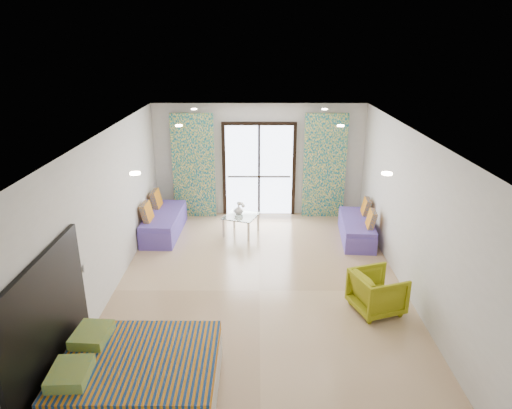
{
  "coord_description": "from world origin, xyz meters",
  "views": [
    {
      "loc": [
        -0.04,
        -6.87,
        4.07
      ],
      "look_at": [
        -0.06,
        1.19,
        1.15
      ],
      "focal_mm": 32.0,
      "sensor_mm": 36.0,
      "label": 1
    }
  ],
  "objects_px": {
    "daybed_right": "(357,228)",
    "coffee_table": "(241,217)",
    "bed": "(138,374)",
    "armchair": "(377,290)",
    "daybed_left": "(163,222)"
  },
  "relations": [
    {
      "from": "daybed_right",
      "to": "coffee_table",
      "type": "height_order",
      "value": "daybed_right"
    },
    {
      "from": "bed",
      "to": "armchair",
      "type": "bearing_deg",
      "value": 28.56
    },
    {
      "from": "daybed_right",
      "to": "coffee_table",
      "type": "bearing_deg",
      "value": 178.8
    },
    {
      "from": "daybed_left",
      "to": "armchair",
      "type": "relative_size",
      "value": 2.45
    },
    {
      "from": "bed",
      "to": "daybed_right",
      "type": "bearing_deg",
      "value": 51.98
    },
    {
      "from": "bed",
      "to": "coffee_table",
      "type": "relative_size",
      "value": 2.15
    },
    {
      "from": "daybed_right",
      "to": "coffee_table",
      "type": "relative_size",
      "value": 1.93
    },
    {
      "from": "daybed_left",
      "to": "coffee_table",
      "type": "distance_m",
      "value": 1.72
    },
    {
      "from": "bed",
      "to": "coffee_table",
      "type": "xyz_separation_m",
      "value": [
        1.08,
        4.85,
        0.13
      ]
    },
    {
      "from": "bed",
      "to": "daybed_left",
      "type": "xyz_separation_m",
      "value": [
        -0.64,
        4.85,
        0.0
      ]
    },
    {
      "from": "daybed_right",
      "to": "armchair",
      "type": "relative_size",
      "value": 2.28
    },
    {
      "from": "bed",
      "to": "daybed_right",
      "type": "height_order",
      "value": "daybed_right"
    },
    {
      "from": "daybed_right",
      "to": "armchair",
      "type": "distance_m",
      "value": 2.8
    },
    {
      "from": "bed",
      "to": "coffee_table",
      "type": "height_order",
      "value": "coffee_table"
    },
    {
      "from": "daybed_left",
      "to": "armchair",
      "type": "distance_m",
      "value": 5.0
    }
  ]
}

